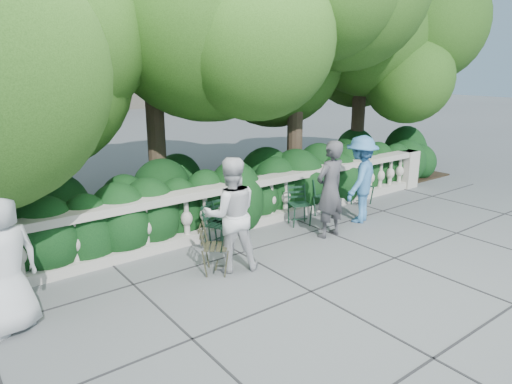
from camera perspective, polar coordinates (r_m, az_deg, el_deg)
ground at (r=7.90m, az=4.45°, el=-8.57°), size 90.00×90.00×0.00m
balustrade at (r=9.05m, az=-3.07°, el=-2.05°), size 12.00×0.44×1.00m
shrub_hedge at (r=10.17m, az=-6.85°, el=-3.02°), size 15.00×2.60×1.70m
tree_canopy at (r=10.19m, az=-4.68°, el=19.68°), size 15.04×6.52×6.78m
chair_b at (r=8.55m, az=-3.55°, el=-6.60°), size 0.50×0.53×0.84m
chair_c at (r=9.49m, az=5.73°, el=-4.36°), size 0.58×0.61×0.84m
chair_d at (r=8.37m, az=-3.78°, el=-7.12°), size 0.62×0.63×0.84m
chair_e at (r=10.18m, az=9.30°, el=-3.09°), size 0.52×0.55×0.84m
chair_f at (r=11.15m, az=13.55°, el=-1.67°), size 0.47×0.50×0.84m
chair_weathered at (r=7.48m, az=-3.83°, el=-9.98°), size 0.65×0.64×0.84m
person_businessman at (r=6.37m, az=-29.11°, el=-7.66°), size 1.05×0.85×1.85m
person_woman_grey at (r=8.80m, az=9.23°, el=0.33°), size 0.72×0.50×1.88m
person_casual_man at (r=7.28m, az=-3.17°, el=-2.83°), size 1.10×1.00×1.86m
person_older_blue at (r=9.79m, az=12.95°, el=1.56°), size 1.36×1.09×1.84m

